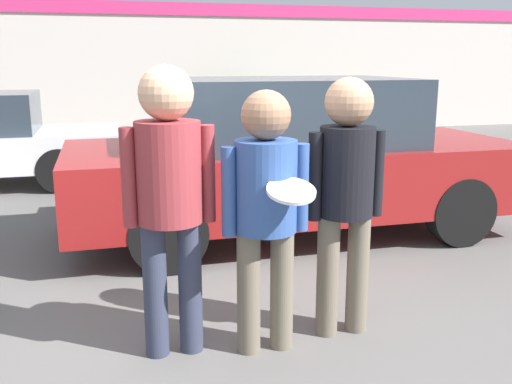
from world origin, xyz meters
name	(u,v)px	position (x,y,z in m)	size (l,w,h in m)	color
ground_plane	(225,345)	(0.00, 0.00, 0.00)	(56.00, 56.00, 0.00)	#5B5956
storefront_building	(128,69)	(0.00, 10.94, 1.62)	(24.00, 0.22, 3.18)	beige
person_left	(169,184)	(-0.33, 0.01, 1.11)	(0.57, 0.40, 1.82)	#2D3347
person_middle_with_frisbee	(266,199)	(0.25, -0.11, 1.00)	(0.55, 0.61, 1.67)	#665B4C
person_right	(346,185)	(0.82, -0.01, 1.05)	(0.53, 0.36, 1.74)	#665B4C
parked_car_near	(293,158)	(1.25, 2.29, 0.83)	(4.75, 1.92, 1.66)	maroon
shrub	(249,111)	(2.80, 10.13, 0.63)	(1.26, 1.26, 1.26)	#285B2D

